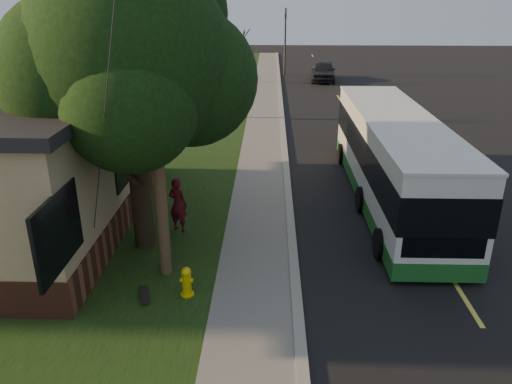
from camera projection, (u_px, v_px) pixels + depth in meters
ground at (296, 299)px, 11.85m from camera, size 120.00×120.00×0.00m
road at (381, 165)px, 21.00m from camera, size 8.00×80.00×0.01m
curb at (286, 162)px, 21.09m from camera, size 0.25×80.00×0.12m
sidewalk at (262, 163)px, 21.13m from camera, size 2.00×80.00×0.08m
grass_verge at (180, 162)px, 21.23m from camera, size 5.00×80.00×0.07m
fire_hydrant at (187, 282)px, 11.76m from camera, size 0.32×0.32×0.74m
utility_pole at (153, 95)px, 11.12m from camera, size 2.86×3.21×9.07m
leafy_tree at (131, 61)px, 12.48m from camera, size 6.30×6.00×7.80m
bare_tree_near at (220, 81)px, 27.82m from camera, size 1.38×1.21×4.31m
bare_tree_far at (241, 57)px, 38.98m from camera, size 1.38×1.21×4.03m
traffic_signal at (285, 37)px, 42.16m from camera, size 0.18×0.22×5.50m
transit_bus at (394, 157)px, 16.79m from camera, size 2.55×11.07×3.00m
skateboarder at (178, 205)px, 14.79m from camera, size 0.73×0.63×1.68m
skateboard_main at (144, 295)px, 11.79m from camera, size 0.45×0.80×0.07m
dumpster at (23, 202)px, 15.39m from camera, size 1.77×1.48×1.43m
distant_car at (323, 71)px, 40.36m from camera, size 2.29×4.84×1.60m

